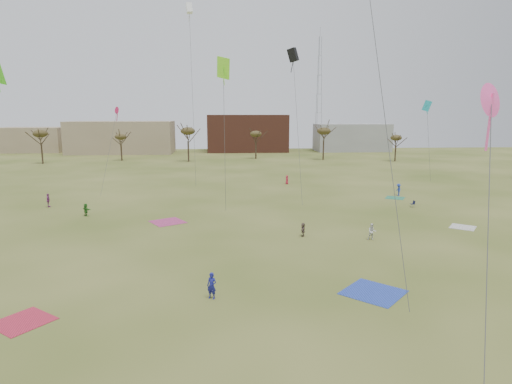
{
  "coord_description": "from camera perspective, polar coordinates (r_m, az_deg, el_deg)",
  "views": [
    {
      "loc": [
        -2.72,
        -24.91,
        12.19
      ],
      "look_at": [
        0.0,
        12.0,
        5.5
      ],
      "focal_mm": 30.28,
      "sensor_mm": 36.0,
      "label": 1
    }
  ],
  "objects": [
    {
      "name": "ground",
      "position": [
        27.87,
        1.88,
        -15.7
      ],
      "size": [
        260.0,
        260.0,
        0.0
      ],
      "primitive_type": "plane",
      "color": "#3C4C17",
      "rests_on": "ground"
    },
    {
      "name": "flyer_near_right",
      "position": [
        29.61,
        -5.87,
        -12.22
      ],
      "size": [
        0.78,
        0.67,
        1.8
      ],
      "primitive_type": "imported",
      "rotation": [
        0.0,
        0.0,
        5.85
      ],
      "color": "navy",
      "rests_on": "ground"
    },
    {
      "name": "spectator_fore_c",
      "position": [
        44.02,
        6.23,
        -4.95
      ],
      "size": [
        0.67,
        1.35,
        1.39
      ],
      "primitive_type": "imported",
      "rotation": [
        0.0,
        0.0,
        4.5
      ],
      "color": "brown",
      "rests_on": "ground"
    },
    {
      "name": "spectator_mid_d",
      "position": [
        63.61,
        -25.76,
        -1.0
      ],
      "size": [
        0.78,
        1.16,
        1.82
      ],
      "primitive_type": "imported",
      "rotation": [
        0.0,
        0.0,
        1.91
      ],
      "color": "#8E3B7D",
      "rests_on": "ground"
    },
    {
      "name": "spectator_mid_e",
      "position": [
        44.04,
        15.08,
        -5.09
      ],
      "size": [
        0.86,
        0.71,
        1.62
      ],
      "primitive_type": "imported",
      "rotation": [
        0.0,
        0.0,
        6.15
      ],
      "color": "silver",
      "rests_on": "ground"
    },
    {
      "name": "flyer_far_a",
      "position": [
        56.24,
        -21.55,
        -2.2
      ],
      "size": [
        1.4,
        1.25,
        1.54
      ],
      "primitive_type": "imported",
      "rotation": [
        0.0,
        0.0,
        2.46
      ],
      "color": "#337928",
      "rests_on": "ground"
    },
    {
      "name": "flyer_far_b",
      "position": [
        76.34,
        4.11,
        1.63
      ],
      "size": [
        0.77,
        0.92,
        1.59
      ],
      "primitive_type": "imported",
      "rotation": [
        0.0,
        0.0,
        1.17
      ],
      "color": "#B51F36",
      "rests_on": "ground"
    },
    {
      "name": "flyer_far_c",
      "position": [
        68.99,
        18.31,
        0.3
      ],
      "size": [
        0.72,
        1.19,
        1.81
      ],
      "primitive_type": "imported",
      "rotation": [
        0.0,
        0.0,
        4.67
      ],
      "color": "#22399F",
      "rests_on": "ground"
    },
    {
      "name": "blanket_red",
      "position": [
        30.23,
        -28.42,
        -14.83
      ],
      "size": [
        4.06,
        4.06,
        0.03
      ],
      "primitive_type": "cube",
      "rotation": [
        0.0,
        0.0,
        2.48
      ],
      "color": "#B8243D",
      "rests_on": "ground"
    },
    {
      "name": "blanket_blue",
      "position": [
        31.77,
        15.23,
        -12.69
      ],
      "size": [
        5.18,
        5.18,
        0.03
      ],
      "primitive_type": "cube",
      "rotation": [
        0.0,
        0.0,
        2.38
      ],
      "color": "#2843AF",
      "rests_on": "ground"
    },
    {
      "name": "blanket_cream",
      "position": [
        52.46,
        25.65,
        -4.22
      ],
      "size": [
        3.47,
        3.47,
        0.03
      ],
      "primitive_type": "cube",
      "rotation": [
        0.0,
        0.0,
        0.91
      ],
      "color": "beige",
      "rests_on": "ground"
    },
    {
      "name": "blanket_plum",
      "position": [
        50.61,
        -11.58,
        -3.9
      ],
      "size": [
        4.7,
        4.7,
        0.03
      ],
      "primitive_type": "cube",
      "rotation": [
        0.0,
        0.0,
        2.11
      ],
      "color": "#AF356D",
      "rests_on": "ground"
    },
    {
      "name": "blanket_olive",
      "position": [
        66.92,
        17.89,
        -0.75
      ],
      "size": [
        3.52,
        3.52,
        0.03
      ],
      "primitive_type": "cube",
      "rotation": [
        0.0,
        0.0,
        2.61
      ],
      "color": "#2C7B58",
      "rests_on": "ground"
    },
    {
      "name": "camp_chair_right",
      "position": [
        61.06,
        19.96,
        -1.65
      ],
      "size": [
        0.6,
        0.56,
        0.87
      ],
      "rotation": [
        0.0,
        0.0,
        4.83
      ],
      "color": "#121634",
      "rests_on": "ground"
    },
    {
      "name": "kites_aloft",
      "position": [
        52.34,
        -1.25,
        18.25
      ],
      "size": [
        65.11,
        57.72,
        27.82
      ],
      "color": "yellow",
      "rests_on": "ground"
    },
    {
      "name": "tree_line",
      "position": [
        104.16,
        -4.32,
        7.41
      ],
      "size": [
        117.44,
        49.32,
        8.91
      ],
      "color": "#3A2B1E",
      "rests_on": "ground"
    },
    {
      "name": "building_tan",
      "position": [
        143.77,
        -17.32,
        6.92
      ],
      "size": [
        32.0,
        14.0,
        10.0
      ],
      "primitive_type": "cube",
      "color": "#937F60",
      "rests_on": "ground"
    },
    {
      "name": "building_brick",
      "position": [
        145.25,
        -1.18,
        7.8
      ],
      "size": [
        26.0,
        16.0,
        12.0
      ],
      "primitive_type": "cube",
      "color": "brown",
      "rests_on": "ground"
    },
    {
      "name": "building_grey",
      "position": [
        149.36,
        12.51,
        7.05
      ],
      "size": [
        24.0,
        12.0,
        9.0
      ],
      "primitive_type": "cube",
      "color": "gray",
      "rests_on": "ground"
    },
    {
      "name": "building_tan_west",
      "position": [
        159.78,
        -27.32,
        6.17
      ],
      "size": [
        20.0,
        12.0,
        8.0
      ],
      "primitive_type": "cube",
      "color": "#937F60",
      "rests_on": "ground"
    },
    {
      "name": "radio_tower",
      "position": [
        153.6,
        8.29,
        12.76
      ],
      "size": [
        1.51,
        1.72,
        41.0
      ],
      "color": "#9EA3A8",
      "rests_on": "ground"
    }
  ]
}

